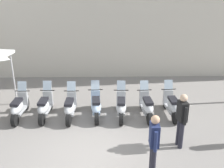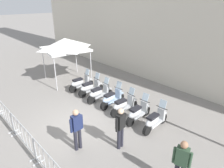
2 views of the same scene
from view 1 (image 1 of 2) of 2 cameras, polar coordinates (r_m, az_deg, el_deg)
The scene contains 10 objects.
ground_plane at distance 7.95m, azimuth -4.03°, elevation -15.10°, with size 120.00×120.00×0.00m, color gray.
motorcycle_0 at distance 10.16m, azimuth -19.50°, elevation -4.76°, with size 0.63×1.72×1.24m.
motorcycle_1 at distance 9.94m, azimuth -14.34°, elevation -4.75°, with size 0.61×1.72×1.24m.
motorcycle_2 at distance 9.71m, azimuth -9.05°, elevation -4.98°, with size 0.64×1.72×1.24m.
motorcycle_3 at distance 9.71m, azimuth -3.49°, elevation -4.72°, with size 0.71×1.71×1.24m.
motorcycle_4 at distance 9.66m, azimuth 1.98°, elevation -4.85°, with size 0.60×1.72×1.24m.
motorcycle_5 at distance 9.75m, azimuth 7.52°, elevation -4.77°, with size 0.72×1.70×1.24m.
motorcycle_6 at distance 9.98m, azimuth 12.76°, elevation -4.50°, with size 0.71×1.71×1.24m.
officer_mid_plaza at distance 6.78m, azimuth 9.07°, elevation -12.38°, with size 0.27×0.55×1.73m.
officer_by_barriers at distance 8.05m, azimuth 14.86°, elevation -7.07°, with size 0.32×0.53×1.73m.
Camera 1 is at (1.48, -6.23, 4.71)m, focal length 42.17 mm.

